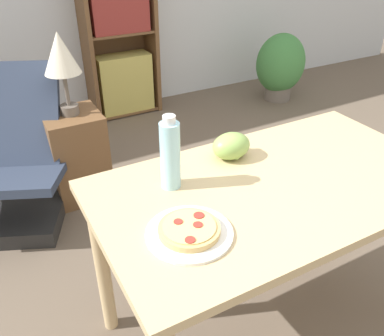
{
  "coord_description": "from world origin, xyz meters",
  "views": [
    {
      "loc": [
        -0.95,
        -1.05,
        1.59
      ],
      "look_at": [
        -0.36,
        0.03,
        0.84
      ],
      "focal_mm": 38.0,
      "sensor_mm": 36.0,
      "label": 1
    }
  ],
  "objects_px": {
    "pizza_on_plate": "(189,231)",
    "bookshelf": "(120,40)",
    "potted_plant_floor": "(280,66)",
    "lounge_chair_near": "(6,177)",
    "drink_bottle": "(170,155)",
    "table_lamp": "(61,57)",
    "grape_bunch": "(231,146)",
    "side_table": "(78,156)"
  },
  "relations": [
    {
      "from": "pizza_on_plate",
      "to": "lounge_chair_near",
      "type": "distance_m",
      "value": 1.62
    },
    {
      "from": "bookshelf",
      "to": "potted_plant_floor",
      "type": "relative_size",
      "value": 2.25
    },
    {
      "from": "drink_bottle",
      "to": "bookshelf",
      "type": "bearing_deg",
      "value": 74.32
    },
    {
      "from": "grape_bunch",
      "to": "bookshelf",
      "type": "xyz_separation_m",
      "value": [
        0.37,
        2.33,
        -0.14
      ]
    },
    {
      "from": "bookshelf",
      "to": "pizza_on_plate",
      "type": "bearing_deg",
      "value": -105.57
    },
    {
      "from": "grape_bunch",
      "to": "table_lamp",
      "type": "xyz_separation_m",
      "value": [
        -0.37,
        1.18,
        0.1
      ]
    },
    {
      "from": "drink_bottle",
      "to": "potted_plant_floor",
      "type": "xyz_separation_m",
      "value": [
        2.16,
        1.96,
        -0.56
      ]
    },
    {
      "from": "drink_bottle",
      "to": "lounge_chair_near",
      "type": "relative_size",
      "value": 0.28
    },
    {
      "from": "drink_bottle",
      "to": "table_lamp",
      "type": "xyz_separation_m",
      "value": [
        -0.07,
        1.25,
        0.03
      ]
    },
    {
      "from": "table_lamp",
      "to": "potted_plant_floor",
      "type": "bearing_deg",
      "value": 17.77
    },
    {
      "from": "pizza_on_plate",
      "to": "table_lamp",
      "type": "bearing_deg",
      "value": 90.19
    },
    {
      "from": "drink_bottle",
      "to": "lounge_chair_near",
      "type": "xyz_separation_m",
      "value": [
        -0.51,
        1.21,
        -0.62
      ]
    },
    {
      "from": "potted_plant_floor",
      "to": "table_lamp",
      "type": "bearing_deg",
      "value": -162.23
    },
    {
      "from": "grape_bunch",
      "to": "bookshelf",
      "type": "height_order",
      "value": "bookshelf"
    },
    {
      "from": "lounge_chair_near",
      "to": "side_table",
      "type": "distance_m",
      "value": 0.44
    },
    {
      "from": "table_lamp",
      "to": "potted_plant_floor",
      "type": "relative_size",
      "value": 0.74
    },
    {
      "from": "pizza_on_plate",
      "to": "table_lamp",
      "type": "relative_size",
      "value": 0.55
    },
    {
      "from": "lounge_chair_near",
      "to": "potted_plant_floor",
      "type": "bearing_deg",
      "value": 39.55
    },
    {
      "from": "side_table",
      "to": "potted_plant_floor",
      "type": "relative_size",
      "value": 0.88
    },
    {
      "from": "bookshelf",
      "to": "table_lamp",
      "type": "xyz_separation_m",
      "value": [
        -0.75,
        -1.16,
        0.25
      ]
    },
    {
      "from": "bookshelf",
      "to": "side_table",
      "type": "height_order",
      "value": "bookshelf"
    },
    {
      "from": "grape_bunch",
      "to": "bookshelf",
      "type": "bearing_deg",
      "value": 80.88
    },
    {
      "from": "grape_bunch",
      "to": "table_lamp",
      "type": "bearing_deg",
      "value": 107.57
    },
    {
      "from": "drink_bottle",
      "to": "lounge_chair_near",
      "type": "bearing_deg",
      "value": 112.93
    },
    {
      "from": "drink_bottle",
      "to": "bookshelf",
      "type": "xyz_separation_m",
      "value": [
        0.67,
        2.4,
        -0.22
      ]
    },
    {
      "from": "pizza_on_plate",
      "to": "drink_bottle",
      "type": "distance_m",
      "value": 0.3
    },
    {
      "from": "lounge_chair_near",
      "to": "side_table",
      "type": "xyz_separation_m",
      "value": [
        0.44,
        0.04,
        0.01
      ]
    },
    {
      "from": "pizza_on_plate",
      "to": "potted_plant_floor",
      "type": "relative_size",
      "value": 0.4
    },
    {
      "from": "drink_bottle",
      "to": "bookshelf",
      "type": "distance_m",
      "value": 2.5
    },
    {
      "from": "bookshelf",
      "to": "potted_plant_floor",
      "type": "bearing_deg",
      "value": -16.49
    },
    {
      "from": "bookshelf",
      "to": "potted_plant_floor",
      "type": "height_order",
      "value": "bookshelf"
    },
    {
      "from": "pizza_on_plate",
      "to": "bookshelf",
      "type": "distance_m",
      "value": 2.77
    },
    {
      "from": "pizza_on_plate",
      "to": "lounge_chair_near",
      "type": "height_order",
      "value": "lounge_chair_near"
    },
    {
      "from": "lounge_chair_near",
      "to": "potted_plant_floor",
      "type": "relative_size",
      "value": 1.46
    },
    {
      "from": "drink_bottle",
      "to": "side_table",
      "type": "height_order",
      "value": "drink_bottle"
    },
    {
      "from": "side_table",
      "to": "table_lamp",
      "type": "relative_size",
      "value": 1.19
    },
    {
      "from": "grape_bunch",
      "to": "table_lamp",
      "type": "height_order",
      "value": "table_lamp"
    },
    {
      "from": "lounge_chair_near",
      "to": "table_lamp",
      "type": "relative_size",
      "value": 1.97
    },
    {
      "from": "lounge_chair_near",
      "to": "potted_plant_floor",
      "type": "distance_m",
      "value": 2.78
    },
    {
      "from": "lounge_chair_near",
      "to": "drink_bottle",
      "type": "bearing_deg",
      "value": -43.28
    },
    {
      "from": "grape_bunch",
      "to": "potted_plant_floor",
      "type": "xyz_separation_m",
      "value": [
        1.86,
        1.89,
        -0.48
      ]
    },
    {
      "from": "bookshelf",
      "to": "table_lamp",
      "type": "distance_m",
      "value": 1.4
    }
  ]
}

